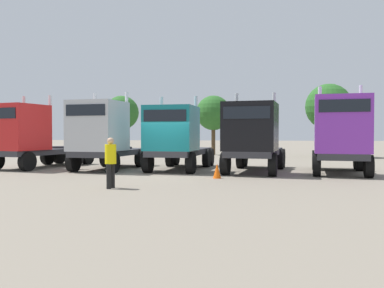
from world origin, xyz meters
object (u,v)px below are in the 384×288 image
Objects in this scene: traffic_cone_near at (217,171)px; semi_truck_silver at (103,134)px; visitor_in_hivis at (111,159)px; semi_truck_teal at (176,138)px; semi_truck_purple at (341,134)px; semi_truck_red at (28,136)px; semi_truck_black at (253,136)px.

semi_truck_silver is at bearing 156.34° from traffic_cone_near.
visitor_in_hivis is 5.23m from traffic_cone_near.
semi_truck_silver reaches higher than semi_truck_teal.
semi_truck_silver is 1.02× the size of semi_truck_purple.
semi_truck_silver reaches higher than semi_truck_red.
semi_truck_red is at bearing -85.41° from semi_truck_black.
semi_truck_black is (7.85, -0.16, -0.10)m from semi_truck_silver.
semi_truck_black is at bearing 99.57° from semi_truck_red.
semi_truck_silver is 7.85m from semi_truck_black.
semi_truck_red is at bearing -34.65° from visitor_in_hivis.
semi_truck_purple is at bearing 93.61° from semi_truck_silver.
traffic_cone_near is (2.53, -3.15, -1.42)m from semi_truck_teal.
semi_truck_red is 1.10× the size of semi_truck_silver.
semi_truck_red reaches higher than semi_truck_teal.
visitor_in_hivis is at bearing 29.04° from semi_truck_silver.
semi_truck_silver is at bearing 98.00° from semi_truck_red.
semi_truck_red is 4.55m from semi_truck_silver.
semi_truck_teal is at bearing 102.06° from semi_truck_red.
semi_truck_black is at bearing -117.93° from visitor_in_hivis.
semi_truck_purple is 9.28× the size of traffic_cone_near.
semi_truck_red is 11.45m from traffic_cone_near.
semi_truck_teal is 0.98× the size of semi_truck_black.
semi_truck_red is at bearing -86.58° from semi_truck_teal.
semi_truck_teal is (3.85, 0.35, -0.17)m from semi_truck_silver.
semi_truck_black is 3.37m from traffic_cone_near.
semi_truck_black reaches higher than traffic_cone_near.
semi_truck_black reaches higher than semi_truck_teal.
semi_truck_black is 1.11× the size of semi_truck_purple.
semi_truck_black is at bearing 60.92° from traffic_cone_near.
semi_truck_red is 8.39m from semi_truck_teal.
semi_truck_teal is 7.18m from visitor_in_hivis.
semi_truck_red is at bearing -86.00° from semi_truck_purple.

